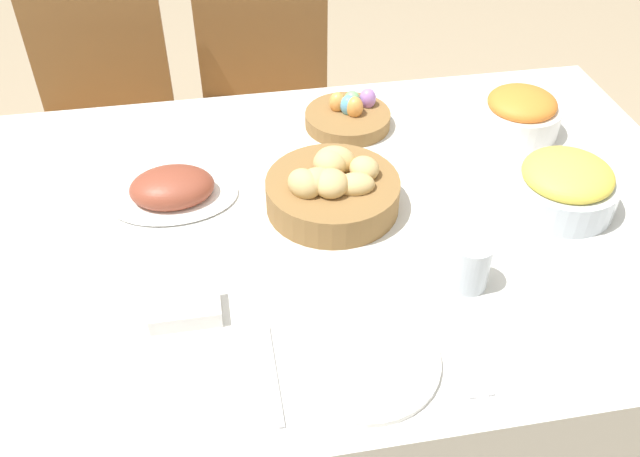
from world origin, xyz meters
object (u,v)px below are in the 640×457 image
(carrot_bowl, at_px, (520,113))
(fork, at_px, (273,374))
(chair_far_left, at_px, (102,114))
(drinking_cup, at_px, (470,265))
(butter_dish, at_px, (185,309))
(chair_far_center, at_px, (266,99))
(spoon, at_px, (470,346))
(bread_basket, at_px, (332,189))
(pineapple_bowl, at_px, (565,185))
(egg_basket, at_px, (349,115))
(ham_platter, at_px, (172,190))
(dinner_plate, at_px, (365,360))
(knife, at_px, (452,348))

(carrot_bowl, height_order, fork, carrot_bowl)
(chair_far_left, xyz_separation_m, drinking_cup, (0.76, -1.12, 0.28))
(chair_far_left, xyz_separation_m, butter_dish, (0.26, -1.11, 0.24))
(chair_far_center, distance_m, spoon, 1.30)
(bread_basket, xyz_separation_m, pineapple_bowl, (0.46, -0.08, 0.01))
(egg_basket, bearing_deg, bread_basket, -108.04)
(spoon, height_order, butter_dish, butter_dish)
(carrot_bowl, bearing_deg, fork, -137.31)
(fork, bearing_deg, carrot_bowl, 42.57)
(pineapple_bowl, bearing_deg, ham_platter, 168.25)
(ham_platter, bearing_deg, butter_dish, -87.20)
(fork, xyz_separation_m, drinking_cup, (0.37, 0.14, 0.04))
(ham_platter, height_order, spoon, ham_platter)
(ham_platter, xyz_separation_m, butter_dish, (0.02, -0.33, -0.01))
(chair_far_center, relative_size, pineapple_bowl, 4.44)
(dinner_plate, distance_m, butter_dish, 0.32)
(knife, xyz_separation_m, drinking_cup, (0.07, 0.14, 0.04))
(egg_basket, bearing_deg, ham_platter, -152.20)
(bread_basket, relative_size, pineapple_bowl, 1.28)
(knife, bearing_deg, spoon, -0.12)
(ham_platter, distance_m, pineapple_bowl, 0.80)
(dinner_plate, height_order, fork, dinner_plate)
(butter_dish, bearing_deg, chair_far_center, 77.13)
(chair_far_left, relative_size, egg_basket, 4.62)
(egg_basket, distance_m, carrot_bowl, 0.40)
(chair_far_center, relative_size, fork, 4.76)
(egg_basket, relative_size, knife, 1.03)
(egg_basket, height_order, fork, egg_basket)
(chair_far_center, xyz_separation_m, drinking_cup, (0.25, -1.12, 0.28))
(chair_far_center, relative_size, drinking_cup, 10.11)
(bread_basket, height_order, knife, bread_basket)
(chair_far_center, relative_size, bread_basket, 3.48)
(chair_far_left, xyz_separation_m, pineapple_bowl, (1.02, -0.94, 0.28))
(fork, bearing_deg, egg_basket, 68.94)
(carrot_bowl, distance_m, knife, 0.71)
(knife, bearing_deg, dinner_plate, 179.88)
(pineapple_bowl, height_order, spoon, pineapple_bowl)
(drinking_cup, distance_m, butter_dish, 0.50)
(chair_far_center, bearing_deg, drinking_cup, -73.05)
(carrot_bowl, bearing_deg, butter_dish, -150.08)
(chair_far_center, distance_m, fork, 1.29)
(carrot_bowl, xyz_separation_m, fork, (-0.65, -0.60, -0.05))
(chair_far_center, bearing_deg, butter_dish, -98.26)
(chair_far_center, height_order, bread_basket, chair_far_center)
(pineapple_bowl, bearing_deg, chair_far_center, 118.40)
(carrot_bowl, distance_m, drinking_cup, 0.55)
(butter_dish, bearing_deg, pineapple_bowl, 12.69)
(butter_dish, bearing_deg, fork, -48.88)
(chair_far_center, relative_size, dinner_plate, 3.86)
(ham_platter, distance_m, butter_dish, 0.33)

